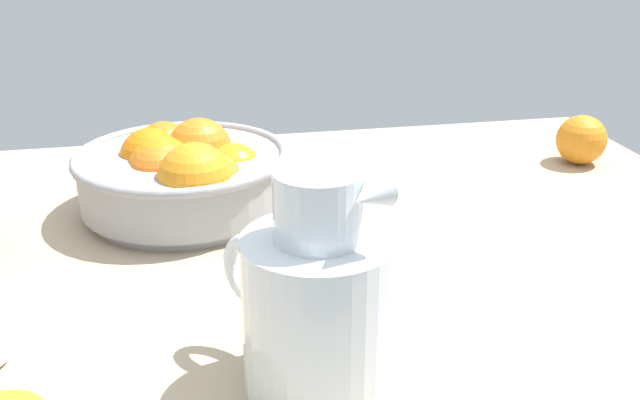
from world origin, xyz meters
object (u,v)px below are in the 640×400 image
Objects in this scene: fruit_bowl at (184,173)px; juice_pitcher at (318,313)px; loose_orange_0 at (581,140)px; spoon at (18,332)px.

juice_pitcher is at bearing -75.59° from fruit_bowl.
juice_pitcher is 64.40cm from loose_orange_0.
spoon is (-15.36, -25.20, -4.52)cm from fruit_bowl.
fruit_bowl reaches higher than spoon.
fruit_bowl is 37.99cm from juice_pitcher.
juice_pitcher reaches higher than fruit_bowl.
loose_orange_0 reaches higher than spoon.
loose_orange_0 is 79.15cm from spoon.
juice_pitcher reaches higher than loose_orange_0.
loose_orange_0 is at bearing 6.44° from fruit_bowl.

